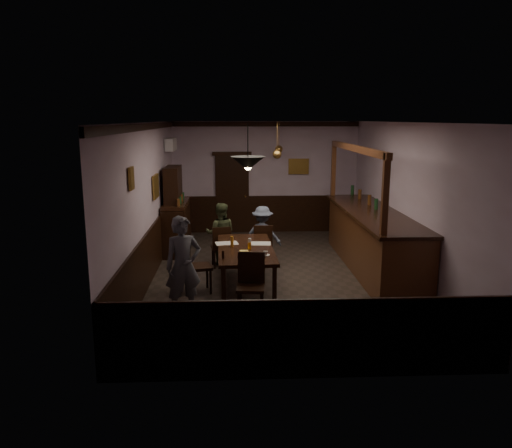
{
  "coord_description": "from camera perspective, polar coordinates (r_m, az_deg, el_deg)",
  "views": [
    {
      "loc": [
        -0.86,
        -9.46,
        3.07
      ],
      "look_at": [
        -0.45,
        -0.42,
        1.15
      ],
      "focal_mm": 35.0,
      "sensor_mm": 36.0,
      "label": 1
    }
  ],
  "objects": [
    {
      "name": "pendant_brass_far",
      "position": [
        12.85,
        2.62,
        8.52
      ],
      "size": [
        0.2,
        0.2,
        0.81
      ],
      "color": "#BF8C3F",
      "rests_on": "ground"
    },
    {
      "name": "picture_left_large",
      "position": [
        10.47,
        -11.39,
        4.23
      ],
      "size": [
        0.04,
        0.62,
        0.48
      ],
      "color": "olive",
      "rests_on": "ground"
    },
    {
      "name": "door_back",
      "position": [
        13.56,
        -2.73,
        3.4
      ],
      "size": [
        0.9,
        0.06,
        2.1
      ],
      "primitive_type": "cube",
      "color": "black",
      "rests_on": "ground"
    },
    {
      "name": "picture_back",
      "position": [
        13.59,
        4.89,
        6.58
      ],
      "size": [
        0.55,
        0.04,
        0.42
      ],
      "color": "olive",
      "rests_on": "ground"
    },
    {
      "name": "coffee_cup",
      "position": [
        8.59,
        1.1,
        -3.36
      ],
      "size": [
        0.08,
        0.08,
        0.07
      ],
      "primitive_type": "imported",
      "rotation": [
        0.0,
        0.0,
        0.03
      ],
      "color": "white",
      "rests_on": "saucer"
    },
    {
      "name": "water_glass",
      "position": [
        9.22,
        -0.72,
        -2.11
      ],
      "size": [
        0.06,
        0.06,
        0.15
      ],
      "primitive_type": "cylinder",
      "color": "silver",
      "rests_on": "dining_table"
    },
    {
      "name": "newspaper_right",
      "position": [
        9.42,
        0.41,
        -2.25
      ],
      "size": [
        0.44,
        0.33,
        0.01
      ],
      "primitive_type": "cube",
      "rotation": [
        0.0,
        0.0,
        -0.07
      ],
      "color": "silver",
      "rests_on": "dining_table"
    },
    {
      "name": "chair_near",
      "position": [
        7.94,
        -0.58,
        -6.56
      ],
      "size": [
        0.47,
        0.47,
        1.0
      ],
      "rotation": [
        0.0,
        0.0,
        -0.09
      ],
      "color": "black",
      "rests_on": "ground"
    },
    {
      "name": "person_seated_left",
      "position": [
        10.66,
        -4.08,
        -1.1
      ],
      "size": [
        0.67,
        0.53,
        1.33
      ],
      "primitive_type": "imported",
      "rotation": [
        0.0,
        0.0,
        3.09
      ],
      "color": "#3D462A",
      "rests_on": "ground"
    },
    {
      "name": "newspaper_left",
      "position": [
        9.46,
        -3.37,
        -2.22
      ],
      "size": [
        0.46,
        0.37,
        0.01
      ],
      "primitive_type": "cube",
      "rotation": [
        0.0,
        0.0,
        0.17
      ],
      "color": "silver",
      "rests_on": "dining_table"
    },
    {
      "name": "dining_table",
      "position": [
        9.16,
        -1.2,
        -3.12
      ],
      "size": [
        1.07,
        2.23,
        0.75
      ],
      "rotation": [
        0.0,
        0.0,
        0.03
      ],
      "color": "black",
      "rests_on": "ground"
    },
    {
      "name": "room",
      "position": [
        9.63,
        2.57,
        2.57
      ],
      "size": [
        5.01,
        8.01,
        3.01
      ],
      "color": "#2D2621",
      "rests_on": "ground"
    },
    {
      "name": "saucer",
      "position": [
        8.63,
        1.08,
        -3.58
      ],
      "size": [
        0.15,
        0.15,
        0.01
      ],
      "primitive_type": "cylinder",
      "color": "white",
      "rests_on": "dining_table"
    },
    {
      "name": "pastry_plate",
      "position": [
        8.6,
        -1.08,
        -3.62
      ],
      "size": [
        0.22,
        0.22,
        0.01
      ],
      "primitive_type": "cylinder",
      "color": "white",
      "rests_on": "dining_table"
    },
    {
      "name": "bar_counter",
      "position": [
        10.56,
        13.15,
        -1.64
      ],
      "size": [
        1.06,
        4.54,
        2.54
      ],
      "color": "#4C2514",
      "rests_on": "ground"
    },
    {
      "name": "pastry_ring_a",
      "position": [
        8.57,
        -1.39,
        -3.5
      ],
      "size": [
        0.13,
        0.13,
        0.04
      ],
      "primitive_type": "torus",
      "color": "#C68C47",
      "rests_on": "pastry_plate"
    },
    {
      "name": "chair_far_right",
      "position": [
        10.47,
        0.83,
        -2.25
      ],
      "size": [
        0.42,
        0.42,
        0.91
      ],
      "rotation": [
        0.0,
        0.0,
        3.06
      ],
      "color": "black",
      "rests_on": "ground"
    },
    {
      "name": "sideboard",
      "position": [
        11.74,
        -9.15,
        0.68
      ],
      "size": [
        0.54,
        1.51,
        2.0
      ],
      "color": "black",
      "rests_on": "ground"
    },
    {
      "name": "chair_far_left",
      "position": [
        10.43,
        -4.0,
        -2.4
      ],
      "size": [
        0.44,
        0.44,
        0.88
      ],
      "rotation": [
        0.0,
        0.0,
        3.31
      ],
      "color": "black",
      "rests_on": "ground"
    },
    {
      "name": "beer_glass",
      "position": [
        9.19,
        -2.76,
        -2.01
      ],
      "size": [
        0.06,
        0.06,
        0.2
      ],
      "primitive_type": "cylinder",
      "color": "#BF721E",
      "rests_on": "dining_table"
    },
    {
      "name": "pendant_iron",
      "position": [
        8.08,
        -0.93,
        6.94
      ],
      "size": [
        0.56,
        0.56,
        0.75
      ],
      "color": "black",
      "rests_on": "ground"
    },
    {
      "name": "pepper_mill",
      "position": [
        8.44,
        -3.78,
        -3.52
      ],
      "size": [
        0.04,
        0.04,
        0.14
      ],
      "primitive_type": "cylinder",
      "color": "black",
      "rests_on": "dining_table"
    },
    {
      "name": "pendant_brass_mid",
      "position": [
        11.06,
        2.42,
        7.96
      ],
      "size": [
        0.2,
        0.2,
        0.81
      ],
      "color": "#BF8C3F",
      "rests_on": "ground"
    },
    {
      "name": "picture_left_small",
      "position": [
        8.07,
        -14.07,
        5.08
      ],
      "size": [
        0.04,
        0.28,
        0.36
      ],
      "color": "olive",
      "rests_on": "ground"
    },
    {
      "name": "napkin",
      "position": [
        8.91,
        -1.39,
        -3.1
      ],
      "size": [
        0.15,
        0.15,
        0.0
      ],
      "primitive_type": "cube",
      "rotation": [
        0.0,
        0.0,
        0.03
      ],
      "color": "#F5D45A",
      "rests_on": "dining_table"
    },
    {
      "name": "person_seated_right",
      "position": [
        10.71,
        0.75,
        -1.24
      ],
      "size": [
        0.9,
        0.66,
        1.24
      ],
      "primitive_type": "imported",
      "rotation": [
        0.0,
        0.0,
        2.88
      ],
      "color": "slate",
      "rests_on": "ground"
    },
    {
      "name": "person_standing",
      "position": [
        7.93,
        -8.31,
        -4.8
      ],
      "size": [
        0.68,
        0.56,
        1.6
      ],
      "primitive_type": "imported",
      "rotation": [
        0.0,
        0.0,
        0.36
      ],
      "color": "#545560",
      "rests_on": "ground"
    },
    {
      "name": "soda_can",
      "position": [
        9.02,
        -0.76,
        -2.53
      ],
      "size": [
        0.07,
        0.07,
        0.12
      ],
      "primitive_type": "cylinder",
      "color": "orange",
      "rests_on": "dining_table"
    },
    {
      "name": "chair_side",
      "position": [
        8.99,
        -7.07,
        -4.41
      ],
      "size": [
        0.52,
        0.52,
        1.0
      ],
      "rotation": [
        0.0,
        0.0,
        1.79
      ],
      "color": "black",
      "rests_on": "ground"
    },
    {
      "name": "pastry_ring_b",
      "position": [
        8.66,
        -1.03,
        -3.32
      ],
      "size": [
        0.13,
        0.13,
        0.04
      ],
      "primitive_type": "torus",
      "color": "#C68C47",
      "rests_on": "pastry_plate"
    },
    {
      "name": "ac_unit",
      "position": [
        12.47,
        -9.71,
        8.96
      ],
      "size": [
        0.2,
        0.85,
        0.3
      ],
      "color": "white",
      "rests_on": "ground"
    }
  ]
}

